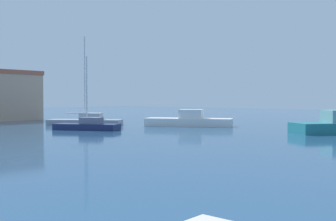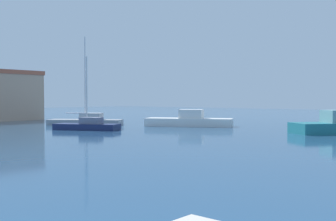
% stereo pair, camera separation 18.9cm
% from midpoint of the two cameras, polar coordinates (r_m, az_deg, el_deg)
% --- Properties ---
extents(water, '(160.00, 160.00, 0.00)m').
position_cam_midpoint_polar(water, '(29.52, -14.61, -3.54)').
color(water, navy).
rests_on(water, ground).
extents(sailboat_navy_mid_harbor, '(4.11, 5.71, 6.19)m').
position_cam_midpoint_polar(sailboat_navy_mid_harbor, '(35.64, -11.15, -2.00)').
color(sailboat_navy_mid_harbor, '#19234C').
rests_on(sailboat_navy_mid_harbor, water).
extents(motorboat_white_near_pier, '(5.81, 8.37, 1.60)m').
position_cam_midpoint_polar(motorboat_white_near_pier, '(39.56, 2.80, -1.41)').
color(motorboat_white_near_pier, white).
rests_on(motorboat_white_near_pier, water).
extents(sailboat_grey_inner_mooring, '(5.86, 7.31, 8.81)m').
position_cam_midpoint_polar(sailboat_grey_inner_mooring, '(42.32, -11.33, -1.37)').
color(sailboat_grey_inner_mooring, gray).
rests_on(sailboat_grey_inner_mooring, water).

